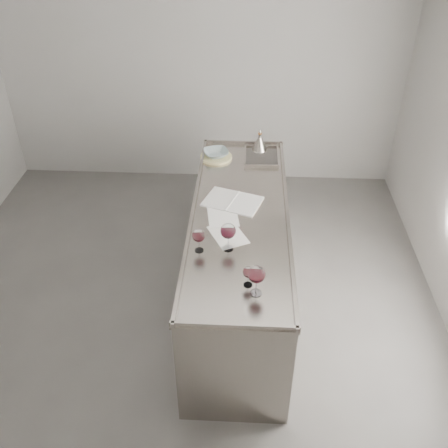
# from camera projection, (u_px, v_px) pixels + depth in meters

# --- Properties ---
(room_shell) EXTENTS (4.54, 5.04, 2.84)m
(room_shell) POSITION_uv_depth(u_px,v_px,m) (167.00, 180.00, 3.40)
(room_shell) COLOR #504E4B
(room_shell) RESTS_ON ground
(counter) EXTENTS (0.77, 2.42, 0.97)m
(counter) POSITION_uv_depth(u_px,v_px,m) (239.00, 259.00, 4.16)
(counter) COLOR gray
(counter) RESTS_ON ground
(wine_glass_left) EXTENTS (0.09, 0.09, 0.18)m
(wine_glass_left) POSITION_uv_depth(u_px,v_px,m) (199.00, 236.00, 3.44)
(wine_glass_left) COLOR white
(wine_glass_left) RESTS_ON counter
(wine_glass_middle) EXTENTS (0.11, 0.11, 0.21)m
(wine_glass_middle) POSITION_uv_depth(u_px,v_px,m) (228.00, 232.00, 3.44)
(wine_glass_middle) COLOR white
(wine_glass_middle) RESTS_ON counter
(wine_glass_right) EXTENTS (0.11, 0.11, 0.22)m
(wine_glass_right) POSITION_uv_depth(u_px,v_px,m) (257.00, 275.00, 3.07)
(wine_glass_right) COLOR white
(wine_glass_right) RESTS_ON counter
(wine_glass_small) EXTENTS (0.07, 0.07, 0.15)m
(wine_glass_small) POSITION_uv_depth(u_px,v_px,m) (248.00, 273.00, 3.16)
(wine_glass_small) COLOR white
(wine_glass_small) RESTS_ON counter
(notebook) EXTENTS (0.52, 0.43, 0.02)m
(notebook) POSITION_uv_depth(u_px,v_px,m) (232.00, 201.00, 4.01)
(notebook) COLOR white
(notebook) RESTS_ON counter
(loose_paper_top) EXTENTS (0.33, 0.38, 0.00)m
(loose_paper_top) POSITION_uv_depth(u_px,v_px,m) (228.00, 235.00, 3.66)
(loose_paper_top) COLOR silver
(loose_paper_top) RESTS_ON counter
(loose_paper_under) EXTENTS (0.27, 0.36, 0.00)m
(loose_paper_under) POSITION_uv_depth(u_px,v_px,m) (223.00, 215.00, 3.86)
(loose_paper_under) COLOR white
(loose_paper_under) RESTS_ON counter
(trivet) EXTENTS (0.35, 0.35, 0.02)m
(trivet) POSITION_uv_depth(u_px,v_px,m) (216.00, 157.00, 4.62)
(trivet) COLOR #C4BB7F
(trivet) RESTS_ON counter
(ceramic_bowl) EXTENTS (0.28, 0.28, 0.05)m
(ceramic_bowl) POSITION_uv_depth(u_px,v_px,m) (216.00, 153.00, 4.60)
(ceramic_bowl) COLOR #879B9D
(ceramic_bowl) RESTS_ON trivet
(wine_funnel) EXTENTS (0.15, 0.15, 0.22)m
(wine_funnel) POSITION_uv_depth(u_px,v_px,m) (260.00, 143.00, 4.72)
(wine_funnel) COLOR gray
(wine_funnel) RESTS_ON counter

